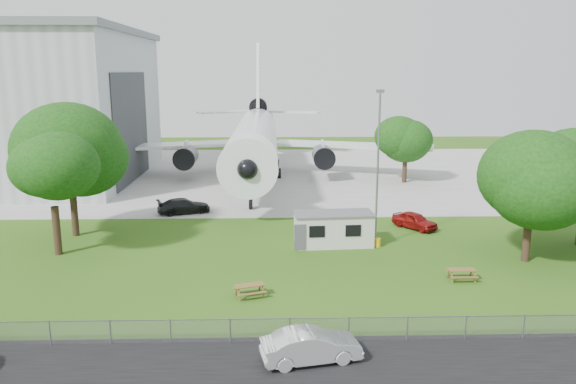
{
  "coord_description": "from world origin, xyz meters",
  "views": [
    {
      "loc": [
        0.18,
        -35.72,
        13.51
      ],
      "look_at": [
        1.41,
        8.0,
        4.0
      ],
      "focal_mm": 35.0,
      "sensor_mm": 36.0,
      "label": 1
    }
  ],
  "objects_px": {
    "airliner": "(255,136)",
    "car_centre_sedan": "(311,346)",
    "picnic_east": "(461,280)",
    "picnic_west": "(250,297)",
    "site_cabin": "(334,229)"
  },
  "relations": [
    {
      "from": "airliner",
      "to": "picnic_west",
      "type": "bearing_deg",
      "value": -88.93
    },
    {
      "from": "picnic_east",
      "to": "car_centre_sedan",
      "type": "height_order",
      "value": "car_centre_sedan"
    },
    {
      "from": "picnic_west",
      "to": "picnic_east",
      "type": "height_order",
      "value": "same"
    },
    {
      "from": "picnic_west",
      "to": "car_centre_sedan",
      "type": "bearing_deg",
      "value": -85.88
    },
    {
      "from": "picnic_west",
      "to": "site_cabin",
      "type": "bearing_deg",
      "value": 40.55
    },
    {
      "from": "picnic_east",
      "to": "picnic_west",
      "type": "bearing_deg",
      "value": -170.36
    },
    {
      "from": "site_cabin",
      "to": "picnic_west",
      "type": "distance_m",
      "value": 12.01
    },
    {
      "from": "airliner",
      "to": "car_centre_sedan",
      "type": "bearing_deg",
      "value": -85.23
    },
    {
      "from": "airliner",
      "to": "car_centre_sedan",
      "type": "height_order",
      "value": "airliner"
    },
    {
      "from": "car_centre_sedan",
      "to": "airliner",
      "type": "bearing_deg",
      "value": -6.95
    },
    {
      "from": "picnic_west",
      "to": "car_centre_sedan",
      "type": "xyz_separation_m",
      "value": [
        3.21,
        -7.89,
        0.78
      ]
    },
    {
      "from": "picnic_west",
      "to": "car_centre_sedan",
      "type": "height_order",
      "value": "car_centre_sedan"
    },
    {
      "from": "site_cabin",
      "to": "car_centre_sedan",
      "type": "relative_size",
      "value": 1.44
    },
    {
      "from": "picnic_west",
      "to": "airliner",
      "type": "bearing_deg",
      "value": 73.03
    },
    {
      "from": "airliner",
      "to": "picnic_west",
      "type": "xyz_separation_m",
      "value": [
        0.74,
        -39.44,
        -5.27
      ]
    }
  ]
}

